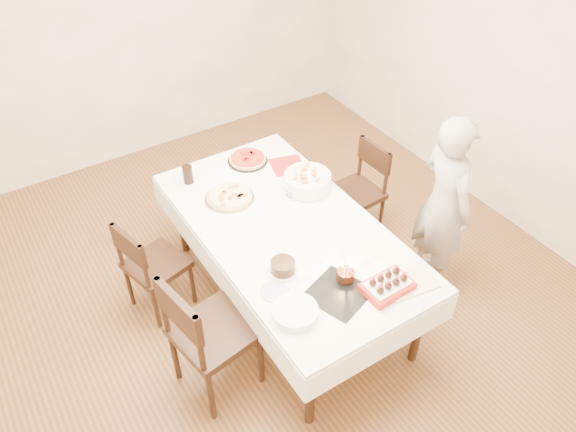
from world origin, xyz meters
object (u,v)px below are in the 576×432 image
dining_table (288,265)px  pizza_white (229,197)px  taper_candle (296,177)px  strawberry_box (387,286)px  layer_cake (283,267)px  person (444,205)px  pasta_bowl (307,181)px  chair_right_savory (355,193)px  chair_left_dessert (214,332)px  pizza_pepperoni (248,159)px  chair_left_savory (156,264)px  birthday_cake (346,271)px  cola_glass (188,174)px

dining_table → pizza_white: 0.66m
taper_candle → strawberry_box: size_ratio=0.79×
layer_cake → strawberry_box: layer_cake is taller
person → pizza_white: size_ratio=4.00×
pasta_bowl → person: bearing=-42.9°
pizza_white → pasta_bowl: pasta_bowl is taller
dining_table → taper_candle: size_ratio=8.73×
chair_right_savory → person: bearing=-77.7°
dining_table → layer_cake: layer_cake is taller
pizza_white → person: bearing=-34.3°
pizza_white → layer_cake: bearing=-94.1°
chair_left_dessert → pizza_pepperoni: (0.93, 1.20, 0.27)m
chair_left_savory → person: (1.94, -0.88, 0.32)m
chair_right_savory → person: 0.85m
dining_table → layer_cake: (-0.26, -0.34, 0.42)m
dining_table → chair_left_dessert: chair_left_dessert is taller
layer_cake → birthday_cake: birthday_cake is taller
dining_table → chair_left_savory: (-0.83, 0.48, 0.04)m
dining_table → person: size_ratio=1.45×
person → pizza_white: bearing=63.1°
cola_glass → birthday_cake: (0.40, -1.46, 0.00)m
chair_right_savory → pizza_pepperoni: bearing=144.4°
layer_cake → strawberry_box: (0.46, -0.48, -0.00)m
cola_glass → chair_right_savory: bearing=-20.9°
chair_right_savory → pizza_pepperoni: size_ratio=2.65×
taper_candle → layer_cake: bearing=-128.8°
dining_table → person: person is taller
dining_table → birthday_cake: birthday_cake is taller
taper_candle → cola_glass: 0.83m
person → birthday_cake: (-1.07, -0.22, 0.09)m
person → chair_left_savory: bearing=73.0°
chair_right_savory → birthday_cake: size_ratio=6.59×
chair_left_savory → pasta_bowl: pasta_bowl is taller
pasta_bowl → layer_cake: size_ratio=1.74×
pasta_bowl → taper_candle: taper_candle is taller
chair_left_savory → person: size_ratio=0.57×
pizza_white → taper_candle: taper_candle is taller
chair_left_savory → cola_glass: 0.72m
chair_left_dessert → pizza_white: bearing=-133.9°
chair_left_dessert → chair_right_savory: bearing=-166.3°
chair_left_savory → strawberry_box: (1.03, -1.31, 0.37)m
pizza_pepperoni → pasta_bowl: 0.59m
pasta_bowl → taper_candle: 0.11m
strawberry_box → chair_left_dessert: bearing=154.5°
cola_glass → layer_cake: (0.11, -1.19, -0.03)m
taper_candle → chair_left_dessert: bearing=-147.4°
person → pizza_pepperoni: (-0.95, 1.24, 0.03)m
chair_left_dessert → pizza_white: chair_left_dessert is taller
taper_candle → birthday_cake: taper_candle is taller
layer_cake → person: bearing=-2.2°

